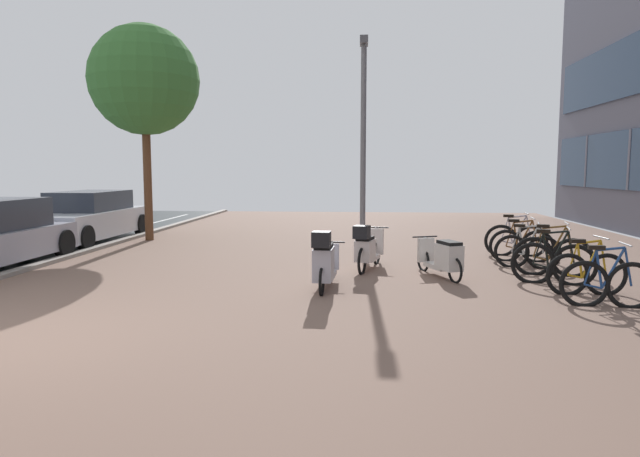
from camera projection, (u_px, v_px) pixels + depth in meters
ground at (112, 351)px, 6.05m from camera, size 21.00×40.00×0.13m
bicycle_rack_00 at (608, 284)px, 7.87m from camera, size 1.33×0.48×0.96m
bicycle_rack_01 at (587, 274)px, 8.65m from camera, size 1.30×0.48×0.96m
bicycle_rack_02 at (553, 264)px, 9.44m from camera, size 1.38×0.49×1.02m
bicycle_rack_03 at (552, 256)px, 10.20m from camera, size 1.41×0.48×1.03m
bicycle_rack_04 at (527, 251)px, 11.00m from camera, size 1.26×0.47×0.95m
bicycle_rack_05 at (521, 246)px, 11.77m from camera, size 1.36×0.48×0.99m
bicycle_rack_06 at (516, 240)px, 12.54m from camera, size 1.40×0.48×1.03m
scooter_near at (443, 258)px, 9.97m from camera, size 0.82×1.56×0.73m
scooter_mid at (325, 262)px, 8.98m from camera, size 0.52×1.75×1.03m
scooter_far at (367, 248)px, 10.73m from camera, size 0.73×1.70×0.95m
parked_car_far at (88, 218)px, 15.13m from camera, size 1.81×4.37×1.37m
lamp_post at (363, 131)px, 13.77m from camera, size 0.20×0.52×5.21m
street_tree at (144, 81)px, 14.95m from camera, size 2.97×2.97×5.88m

